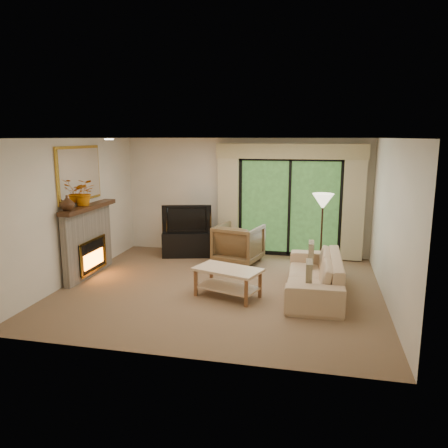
% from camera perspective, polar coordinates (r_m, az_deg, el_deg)
% --- Properties ---
extents(floor, '(5.50, 5.50, 0.00)m').
position_cam_1_polar(floor, '(7.76, -0.48, -8.41)').
color(floor, brown).
rests_on(floor, ground).
extents(ceiling, '(5.50, 5.50, 0.00)m').
position_cam_1_polar(ceiling, '(7.31, -0.52, 11.15)').
color(ceiling, white).
rests_on(ceiling, ground).
extents(wall_back, '(5.00, 0.00, 5.00)m').
position_cam_1_polar(wall_back, '(9.85, 2.77, 3.59)').
color(wall_back, beige).
rests_on(wall_back, ground).
extents(wall_front, '(5.00, 0.00, 5.00)m').
position_cam_1_polar(wall_front, '(5.08, -6.85, -3.83)').
color(wall_front, beige).
rests_on(wall_front, ground).
extents(wall_left, '(0.00, 5.00, 5.00)m').
position_cam_1_polar(wall_left, '(8.47, -18.95, 1.73)').
color(wall_left, beige).
rests_on(wall_left, ground).
extents(wall_right, '(0.00, 5.00, 5.00)m').
position_cam_1_polar(wall_right, '(7.33, 20.95, 0.18)').
color(wall_right, beige).
rests_on(wall_right, ground).
extents(fireplace, '(0.24, 1.70, 1.37)m').
position_cam_1_polar(fireplace, '(8.70, -17.34, -2.07)').
color(fireplace, slate).
rests_on(fireplace, floor).
extents(mirror, '(0.07, 1.45, 1.02)m').
position_cam_1_polar(mirror, '(8.55, -18.33, 6.24)').
color(mirror, gold).
rests_on(mirror, wall_left).
extents(sliding_door, '(2.26, 0.10, 2.16)m').
position_cam_1_polar(sliding_door, '(9.71, 8.54, 2.18)').
color(sliding_door, black).
rests_on(sliding_door, floor).
extents(curtain_left, '(0.45, 0.18, 2.35)m').
position_cam_1_polar(curtain_left, '(9.77, 0.58, 2.95)').
color(curtain_left, tan).
rests_on(curtain_left, floor).
extents(curtain_right, '(0.45, 0.18, 2.35)m').
position_cam_1_polar(curtain_right, '(9.59, 16.58, 2.32)').
color(curtain_right, tan).
rests_on(curtain_right, floor).
extents(cornice, '(3.20, 0.24, 0.32)m').
position_cam_1_polar(cornice, '(9.51, 8.71, 9.37)').
color(cornice, tan).
rests_on(cornice, wall_back).
extents(media_console, '(1.18, 0.75, 0.55)m').
position_cam_1_polar(media_console, '(9.79, -4.80, -2.60)').
color(media_console, black).
rests_on(media_console, floor).
extents(tv, '(1.08, 0.41, 0.62)m').
position_cam_1_polar(tv, '(9.67, -4.86, 0.76)').
color(tv, black).
rests_on(tv, media_console).
extents(armchair, '(1.07, 1.09, 0.83)m').
position_cam_1_polar(armchair, '(9.19, 1.92, -2.60)').
color(armchair, brown).
rests_on(armchair, floor).
extents(sofa, '(0.94, 2.28, 0.66)m').
position_cam_1_polar(sofa, '(7.60, 11.70, -6.46)').
color(sofa, tan).
rests_on(sofa, floor).
extents(pillow_near, '(0.11, 0.37, 0.37)m').
position_cam_1_polar(pillow_near, '(6.92, 11.05, -6.30)').
color(pillow_near, '#4E3E27').
rests_on(pillow_near, sofa).
extents(pillow_far, '(0.11, 0.37, 0.37)m').
position_cam_1_polar(pillow_far, '(8.17, 11.31, -3.58)').
color(pillow_far, '#4E3E27').
rests_on(pillow_far, sofa).
extents(coffee_table, '(1.22, 0.91, 0.49)m').
position_cam_1_polar(coffee_table, '(7.32, 0.50, -7.64)').
color(coffee_table, '#D7B58E').
rests_on(coffee_table, floor).
extents(floor_lamp, '(0.54, 0.54, 1.55)m').
position_cam_1_polar(floor_lamp, '(8.73, 12.62, -1.17)').
color(floor_lamp, '#F7F1C4').
rests_on(floor_lamp, floor).
extents(vase, '(0.29, 0.29, 0.27)m').
position_cam_1_polar(vase, '(8.00, -19.81, 2.61)').
color(vase, '#361F10').
rests_on(vase, fireplace).
extents(branches, '(0.53, 0.48, 0.49)m').
position_cam_1_polar(branches, '(8.46, -17.84, 3.94)').
color(branches, '#BB6206').
rests_on(branches, fireplace).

